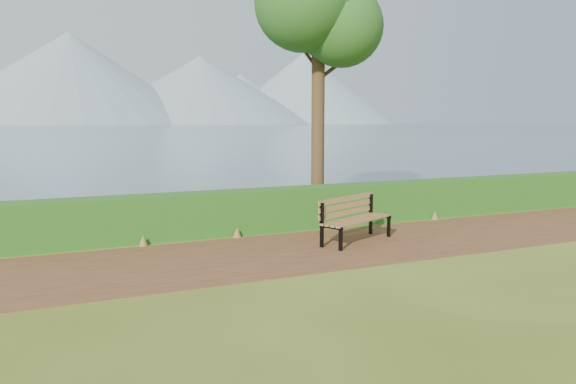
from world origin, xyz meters
name	(u,v)px	position (x,y,z in m)	size (l,w,h in m)	color
ground	(322,252)	(0.00, 0.00, 0.00)	(140.00, 140.00, 0.00)	#4C5819
path	(315,249)	(0.00, 0.30, 0.01)	(40.00, 3.40, 0.01)	#50281B
hedge	(272,209)	(0.00, 2.60, 0.50)	(32.00, 0.85, 1.00)	#1D4E16
water	(45,127)	(0.00, 260.00, 0.01)	(700.00, 510.00, 0.00)	#4B6078
mountains	(23,82)	(-9.17, 406.05, 27.70)	(585.00, 190.00, 70.00)	gray
bench	(353,216)	(1.09, 0.61, 0.57)	(2.04, 1.33, 1.00)	black
tree	(319,0)	(2.11, 4.29, 5.91)	(3.89, 3.36, 7.95)	#3E2A19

